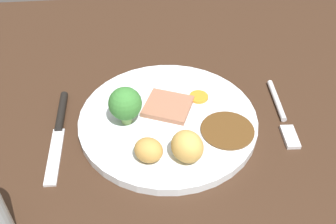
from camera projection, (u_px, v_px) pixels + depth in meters
dining_table at (171, 123)px, 63.15cm from camera, size 120.00×84.00×3.60cm
dinner_plate at (168, 120)px, 59.94cm from camera, size 27.24×27.24×1.40cm
gravy_pool at (227, 130)px, 57.14cm from camera, size 7.91×7.91×0.30cm
meat_slice_main at (168, 107)px, 60.62cm from camera, size 8.80×8.50×0.80cm
roast_potato_left at (149, 150)px, 52.23cm from camera, size 5.31×5.18×3.28cm
roast_potato_right at (187, 146)px, 51.97cm from camera, size 5.96×6.20×4.38cm
carrot_coin_front at (199, 97)px, 62.66cm from camera, size 3.05×3.05×0.41cm
broccoli_floret at (125, 104)px, 56.34cm from camera, size 4.92×4.92×6.07cm
fork at (282, 114)px, 61.40cm from camera, size 2.27×15.31×0.90cm
knife at (59, 127)px, 59.25cm from camera, size 1.78×18.51×1.20cm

